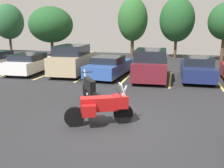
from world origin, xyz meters
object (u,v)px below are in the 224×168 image
(motorcycle_third, at_px, (89,89))
(car_maroon, at_px, (151,65))
(motorcycle_touring, at_px, (102,106))
(car_tan, at_px, (73,60))
(car_white, at_px, (30,63))
(car_blue, at_px, (109,66))
(car_navy, at_px, (197,68))

(motorcycle_third, bearing_deg, car_maroon, 68.63)
(motorcycle_touring, bearing_deg, car_maroon, 83.69)
(motorcycle_touring, height_order, car_tan, car_tan)
(car_maroon, bearing_deg, car_white, 179.52)
(motorcycle_touring, bearing_deg, car_white, 134.83)
(motorcycle_touring, relative_size, motorcycle_third, 1.12)
(motorcycle_touring, xyz_separation_m, car_maroon, (0.83, 7.49, 0.26))
(car_white, xyz_separation_m, car_blue, (5.66, 0.25, -0.04))
(motorcycle_third, distance_m, car_tan, 6.59)
(car_tan, relative_size, car_navy, 1.02)
(car_tan, xyz_separation_m, car_blue, (2.63, -0.15, -0.32))
(car_tan, bearing_deg, car_navy, 1.68)
(motorcycle_third, xyz_separation_m, car_white, (-6.29, 5.32, 0.10))
(car_navy, bearing_deg, car_blue, -175.95)
(car_blue, relative_size, car_navy, 1.03)
(car_maroon, height_order, car_navy, car_maroon)
(car_white, xyz_separation_m, car_navy, (11.06, 0.63, -0.00))
(car_white, xyz_separation_m, car_maroon, (8.34, -0.07, 0.22))
(car_maroon, bearing_deg, motorcycle_touring, -96.31)
(motorcycle_touring, distance_m, car_navy, 8.92)
(car_tan, bearing_deg, car_white, -172.62)
(car_tan, xyz_separation_m, car_maroon, (5.31, -0.46, -0.06))
(car_white, distance_m, car_tan, 3.07)
(car_navy, bearing_deg, motorcycle_touring, -113.43)
(car_white, bearing_deg, car_tan, 7.38)
(motorcycle_third, relative_size, car_navy, 0.41)
(car_tan, relative_size, car_blue, 0.99)
(car_tan, distance_m, car_maroon, 5.33)
(motorcycle_third, distance_m, car_maroon, 5.65)
(car_navy, bearing_deg, car_tan, -178.32)
(car_white, bearing_deg, car_navy, 3.25)
(motorcycle_third, height_order, car_blue, car_blue)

